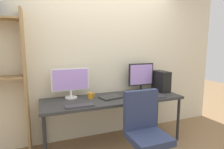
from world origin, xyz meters
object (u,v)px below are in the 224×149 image
at_px(office_chair, 146,141).
at_px(coffee_mug, 91,96).
at_px(computer_mouse, 134,99).
at_px(desk, 113,101).
at_px(monitor_left, 71,81).
at_px(pc_tower, 161,81).
at_px(keyboard_left, 80,106).
at_px(monitor_right, 141,76).
at_px(keyboard_right, 153,97).
at_px(laptop_closed, 111,97).

distance_m(office_chair, coffee_mug, 1.03).
distance_m(office_chair, computer_mouse, 0.67).
distance_m(desk, office_chair, 0.83).
height_order(office_chair, monitor_left, monitor_left).
height_order(pc_tower, keyboard_left, pc_tower).
height_order(monitor_right, keyboard_left, monitor_right).
height_order(computer_mouse, coffee_mug, coffee_mug).
relative_size(monitor_left, monitor_right, 1.16).
xyz_separation_m(desk, office_chair, (0.11, -0.77, -0.29)).
relative_size(monitor_left, coffee_mug, 5.29).
relative_size(monitor_right, pc_tower, 1.38).
distance_m(pc_tower, coffee_mug, 1.28).
distance_m(monitor_left, keyboard_right, 1.27).
distance_m(monitor_right, computer_mouse, 0.62).
distance_m(laptop_closed, coffee_mug, 0.31).
height_order(office_chair, keyboard_left, office_chair).
bearing_deg(coffee_mug, monitor_right, 7.80).
bearing_deg(monitor_right, coffee_mug, -172.20).
height_order(monitor_right, coffee_mug, monitor_right).
bearing_deg(coffee_mug, desk, -14.34).
bearing_deg(office_chair, coffee_mug, 117.18).
distance_m(monitor_left, keyboard_left, 0.51).
relative_size(monitor_left, keyboard_left, 1.51).
xyz_separation_m(keyboard_left, keyboard_right, (1.12, 0.00, 0.00)).
xyz_separation_m(monitor_right, laptop_closed, (-0.64, -0.22, -0.25)).
xyz_separation_m(keyboard_right, computer_mouse, (-0.33, 0.01, 0.01)).
xyz_separation_m(pc_tower, keyboard_right, (-0.38, -0.33, -0.16)).
relative_size(keyboard_left, coffee_mug, 3.50).
bearing_deg(monitor_left, keyboard_left, -84.83).
bearing_deg(desk, monitor_right, 19.49).
xyz_separation_m(keyboard_right, laptop_closed, (-0.60, 0.23, 0.00)).
height_order(keyboard_left, coffee_mug, coffee_mug).
bearing_deg(coffee_mug, keyboard_right, -19.45).
relative_size(office_chair, keyboard_right, 2.50).
distance_m(desk, keyboard_right, 0.61).
bearing_deg(pc_tower, coffee_mug, -179.31).
bearing_deg(keyboard_left, computer_mouse, 0.61).
height_order(office_chair, coffee_mug, office_chair).
distance_m(office_chair, laptop_closed, 0.86).
relative_size(office_chair, keyboard_left, 2.67).
relative_size(desk, keyboard_right, 5.34).
distance_m(computer_mouse, laptop_closed, 0.35).
xyz_separation_m(desk, monitor_right, (0.60, 0.21, 0.32)).
relative_size(desk, office_chair, 2.14).
xyz_separation_m(monitor_left, keyboard_right, (1.16, -0.44, -0.25)).
bearing_deg(desk, keyboard_right, -22.33).
distance_m(office_chair, keyboard_right, 0.79).
bearing_deg(keyboard_right, office_chair, -129.91).
bearing_deg(office_chair, laptop_closed, 100.67).
height_order(monitor_left, monitor_right, monitor_right).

